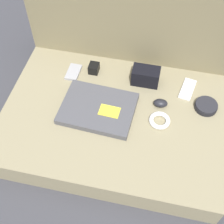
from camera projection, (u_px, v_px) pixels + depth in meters
name	position (u px, v px, depth m)	size (l,w,h in m)	color
ground_plane	(112.00, 129.00, 1.49)	(8.00, 8.00, 0.00)	#38383D
couch_seat	(112.00, 122.00, 1.44)	(0.99, 0.70, 0.12)	#847A5B
couch_backrest	(132.00, 24.00, 1.54)	(0.99, 0.20, 0.54)	#756B4C
laptop	(98.00, 108.00, 1.40)	(0.34, 0.26, 0.03)	#47474C
computer_mouse	(161.00, 103.00, 1.41)	(0.07, 0.05, 0.04)	black
speaker_puck	(206.00, 106.00, 1.41)	(0.10, 0.10, 0.03)	black
phone_silver	(74.00, 72.00, 1.54)	(0.06, 0.11, 0.01)	#99999E
phone_black	(188.00, 89.00, 1.48)	(0.08, 0.14, 0.01)	silver
camera_pouch	(146.00, 76.00, 1.48)	(0.13, 0.08, 0.08)	black
charger_brick	(94.00, 68.00, 1.54)	(0.05, 0.06, 0.04)	black
cable_coil	(160.00, 120.00, 1.37)	(0.09, 0.09, 0.02)	white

